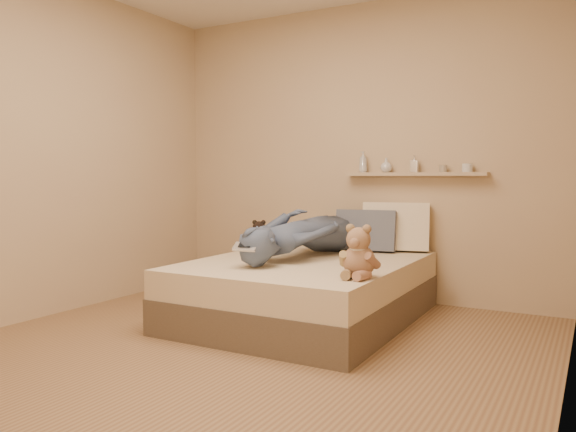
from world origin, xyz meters
The scene contains 10 objects.
room centered at (0.00, 0.00, 1.30)m, with size 3.80×3.80×3.80m.
bed centered at (0.00, 0.93, 0.22)m, with size 1.50×1.90×0.45m.
game_console centered at (-0.16, 0.35, 0.60)m, with size 0.18×0.09×0.06m.
teddy_bear centered at (0.63, 0.42, 0.59)m, with size 0.28×0.27×0.34m.
dark_plush centered at (-0.63, 1.28, 0.56)m, with size 0.17×0.17×0.26m.
pillow_cream centered at (0.43, 1.76, 0.65)m, with size 0.55×0.16×0.40m, color beige.
pillow_grey centered at (0.21, 1.62, 0.62)m, with size 0.50×0.14×0.34m, color slate.
person centered at (-0.09, 1.11, 0.64)m, with size 0.57×1.57×0.38m, color #444F6B.
wall_shelf centered at (0.55, 1.84, 1.10)m, with size 1.20×0.12×0.03m, color tan.
shelf_bottles centered at (0.42, 1.84, 1.18)m, with size 0.98×0.13×0.18m.
Camera 1 is at (1.92, -2.81, 1.08)m, focal length 35.00 mm.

